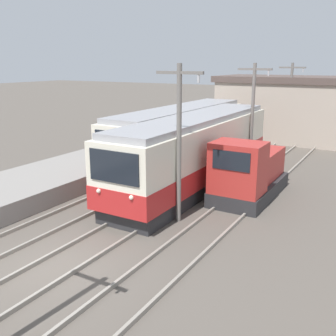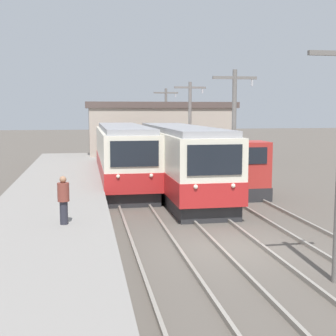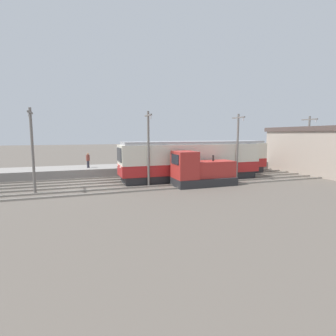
{
  "view_description": "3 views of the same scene",
  "coord_description": "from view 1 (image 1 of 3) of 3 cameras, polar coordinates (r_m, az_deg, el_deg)",
  "views": [
    {
      "loc": [
        8.99,
        -7.83,
        6.37
      ],
      "look_at": [
        -0.1,
        7.74,
        1.51
      ],
      "focal_mm": 42.0,
      "sensor_mm": 36.0,
      "label": 1
    },
    {
      "loc": [
        -4.81,
        -14.46,
        4.57
      ],
      "look_at": [
        -1.1,
        6.5,
        1.94
      ],
      "focal_mm": 50.0,
      "sensor_mm": 36.0,
      "label": 2
    },
    {
      "loc": [
        23.36,
        -0.35,
        4.38
      ],
      "look_at": [
        1.32,
        7.42,
        1.4
      ],
      "focal_mm": 28.0,
      "sensor_mm": 36.0,
      "label": 3
    }
  ],
  "objects": [
    {
      "name": "catenary_mast_distant",
      "position": [
        32.11,
        17.26,
        9.26
      ],
      "size": [
        2.0,
        0.2,
        6.35
      ],
      "color": "slate",
      "rests_on": "ground"
    },
    {
      "name": "catenary_mast_far",
      "position": [
        23.58,
        12.16,
        7.72
      ],
      "size": [
        2.0,
        0.2,
        6.35
      ],
      "color": "slate",
      "rests_on": "ground"
    },
    {
      "name": "shunting_locomotive",
      "position": [
        19.25,
        11.62,
        -0.8
      ],
      "size": [
        2.4,
        5.42,
        3.0
      ],
      "color": "#28282B",
      "rests_on": "ground"
    },
    {
      "name": "ground_plane",
      "position": [
        13.52,
        -16.89,
        -13.74
      ],
      "size": [
        200.0,
        200.0,
        0.0
      ],
      "primitive_type": "plane",
      "color": "#564F47"
    },
    {
      "name": "catenary_mast_mid",
      "position": [
        15.48,
        1.63,
        4.33
      ],
      "size": [
        2.0,
        0.2,
        6.35
      ],
      "color": "slate",
      "rests_on": "ground"
    },
    {
      "name": "commuter_train_center",
      "position": [
        20.57,
        4.14,
        2.02
      ],
      "size": [
        2.84,
        13.96,
        3.74
      ],
      "color": "#28282B",
      "rests_on": "ground"
    },
    {
      "name": "commuter_train_left",
      "position": [
        24.83,
        1.86,
        4.26
      ],
      "size": [
        2.84,
        13.66,
        3.69
      ],
      "color": "#28282B",
      "rests_on": "ground"
    },
    {
      "name": "track_right",
      "position": [
        11.6,
        -5.47,
        -17.89
      ],
      "size": [
        1.54,
        60.0,
        0.14
      ],
      "color": "gray",
      "rests_on": "ground"
    },
    {
      "name": "track_center",
      "position": [
        13.36,
        -16.31,
        -13.73
      ],
      "size": [
        1.54,
        60.0,
        0.14
      ],
      "color": "gray",
      "rests_on": "ground"
    },
    {
      "name": "station_building",
      "position": [
        34.85,
        17.89,
        8.25
      ],
      "size": [
        12.6,
        6.3,
        5.27
      ],
      "color": "#AD9E8E",
      "rests_on": "ground"
    }
  ]
}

